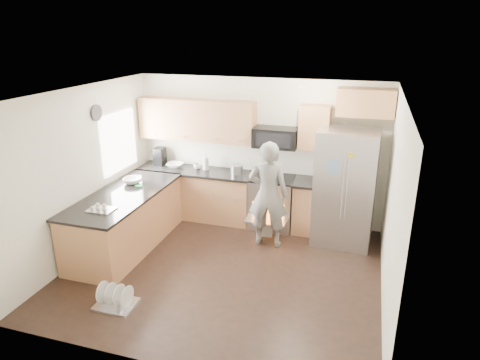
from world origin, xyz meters
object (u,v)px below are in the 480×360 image
(person, at_px, (268,195))
(dish_rack, at_px, (116,300))
(stove_range, at_px, (273,191))
(refrigerator, at_px, (345,188))

(person, xyz_separation_m, dish_rack, (-1.48, -2.22, -0.80))
(stove_range, xyz_separation_m, person, (0.08, -0.70, 0.20))
(refrigerator, bearing_deg, dish_rack, -131.26)
(stove_range, xyz_separation_m, dish_rack, (-1.40, -2.92, -0.59))
(refrigerator, distance_m, dish_rack, 3.86)
(dish_rack, bearing_deg, stove_range, 64.34)
(dish_rack, bearing_deg, person, 56.27)
(stove_range, distance_m, person, 0.73)
(person, height_order, dish_rack, person)
(person, bearing_deg, stove_range, -88.11)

